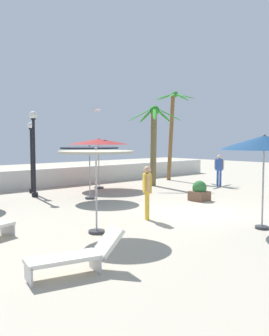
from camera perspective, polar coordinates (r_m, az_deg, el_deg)
The scene contains 15 objects.
ground_plane at distance 13.26m, azimuth 10.29°, elevation -6.92°, with size 56.00×56.00×0.00m, color #B2A893.
boundary_wall at distance 20.75m, azimuth -12.15°, elevation -1.43°, with size 25.20×0.30×1.01m, color silver.
patio_umbrella_0 at distance 11.29m, azimuth 19.15°, elevation 3.63°, with size 2.55×2.55×2.75m.
patio_umbrella_3 at distance 10.24m, azimuth -5.88°, elevation 1.60°, with size 2.06×2.06×2.37m.
patio_umbrella_4 at distance 16.20m, azimuth -6.87°, elevation 2.72°, with size 2.49×2.49×2.35m.
patio_umbrella_5 at distance 19.67m, azimuth -5.48°, elevation 3.98°, with size 3.15×3.15×2.66m.
palm_tree_0 at distance 23.86m, azimuth 5.77°, elevation 6.83°, with size 2.49×2.52×5.60m.
palm_tree_1 at distance 20.73m, azimuth 2.97°, elevation 4.95°, with size 2.94×2.91×4.44m.
lamp_post_0 at distance 17.23m, azimuth -15.08°, elevation 3.25°, with size 0.35×0.35×3.82m.
lamp_post_1 at distance 18.52m, azimuth -15.42°, elevation 2.16°, with size 0.32×0.32×3.39m.
lounge_chair_0 at distance 7.45m, azimuth -8.90°, elevation -12.94°, with size 1.97×0.99×0.83m.
guest_0 at distance 21.02m, azimuth 12.78°, elevation 0.14°, with size 0.31×0.55×1.73m.
guest_2 at distance 12.02m, azimuth 1.94°, elevation -2.94°, with size 0.40×0.48×1.73m.
seagull_0 at distance 20.93m, azimuth -5.67°, elevation 8.79°, with size 0.87×0.52×0.14m.
planter at distance 16.01m, azimuth 9.86°, elevation -3.56°, with size 0.70×0.70×0.85m.
Camera 1 is at (-10.34, -7.88, 2.61)m, focal length 40.01 mm.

